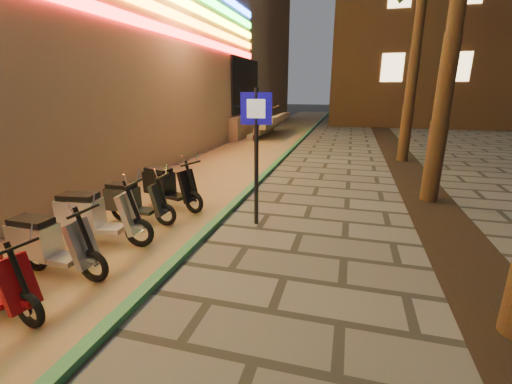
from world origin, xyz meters
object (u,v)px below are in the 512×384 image
(scooter_7, at_px, (95,216))
(scooter_8, at_px, (133,201))
(scooter_6, at_px, (48,244))
(pedestrian_sign, at_px, (256,139))
(scooter_9, at_px, (167,186))

(scooter_7, distance_m, scooter_8, 1.07)
(scooter_6, bearing_deg, pedestrian_sign, 49.87)
(scooter_7, bearing_deg, scooter_8, 81.50)
(pedestrian_sign, bearing_deg, scooter_9, 160.44)
(scooter_7, height_order, scooter_8, scooter_7)
(scooter_7, xyz_separation_m, scooter_9, (0.22, 2.13, -0.01))
(scooter_7, bearing_deg, scooter_9, 77.19)
(pedestrian_sign, height_order, scooter_8, pedestrian_sign)
(scooter_8, distance_m, scooter_9, 1.08)
(scooter_8, relative_size, scooter_9, 0.91)
(pedestrian_sign, height_order, scooter_7, pedestrian_sign)
(scooter_7, bearing_deg, scooter_6, -93.05)
(pedestrian_sign, bearing_deg, scooter_7, -154.06)
(scooter_9, bearing_deg, scooter_8, -83.65)
(scooter_6, xyz_separation_m, scooter_9, (0.15, 3.19, 0.02))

